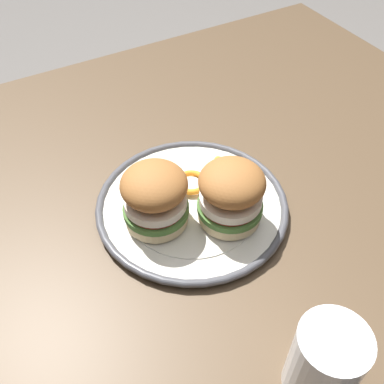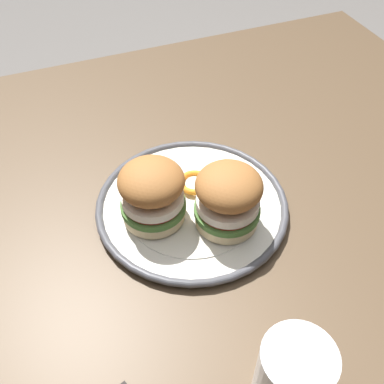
{
  "view_description": "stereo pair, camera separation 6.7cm",
  "coord_description": "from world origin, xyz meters",
  "px_view_note": "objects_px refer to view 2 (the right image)",
  "views": [
    {
      "loc": [
        0.23,
        0.44,
        1.29
      ],
      "look_at": [
        -0.01,
        0.02,
        0.78
      ],
      "focal_mm": 42.35,
      "sensor_mm": 36.0,
      "label": 1
    },
    {
      "loc": [
        0.17,
        0.47,
        1.29
      ],
      "look_at": [
        -0.01,
        0.02,
        0.78
      ],
      "focal_mm": 42.35,
      "sensor_mm": 36.0,
      "label": 2
    }
  ],
  "objects_px": {
    "dining_table": "(184,238)",
    "sandwich_half_right": "(152,192)",
    "drinking_glass": "(289,382)",
    "dinner_plate": "(192,205)",
    "sandwich_half_left": "(228,197)"
  },
  "relations": [
    {
      "from": "drinking_glass",
      "to": "dining_table",
      "type": "bearing_deg",
      "value": -90.3
    },
    {
      "from": "sandwich_half_left",
      "to": "sandwich_half_right",
      "type": "distance_m",
      "value": 0.11
    },
    {
      "from": "dinner_plate",
      "to": "drinking_glass",
      "type": "height_order",
      "value": "drinking_glass"
    },
    {
      "from": "sandwich_half_left",
      "to": "drinking_glass",
      "type": "distance_m",
      "value": 0.26
    },
    {
      "from": "dining_table",
      "to": "drinking_glass",
      "type": "distance_m",
      "value": 0.36
    },
    {
      "from": "drinking_glass",
      "to": "dinner_plate",
      "type": "bearing_deg",
      "value": -91.71
    },
    {
      "from": "dining_table",
      "to": "drinking_glass",
      "type": "relative_size",
      "value": 11.64
    },
    {
      "from": "sandwich_half_right",
      "to": "sandwich_half_left",
      "type": "bearing_deg",
      "value": 153.33
    },
    {
      "from": "dining_table",
      "to": "dinner_plate",
      "type": "relative_size",
      "value": 4.25
    },
    {
      "from": "sandwich_half_left",
      "to": "sandwich_half_right",
      "type": "bearing_deg",
      "value": -26.67
    },
    {
      "from": "sandwich_half_left",
      "to": "drinking_glass",
      "type": "xyz_separation_m",
      "value": [
        0.04,
        0.26,
        -0.02
      ]
    },
    {
      "from": "dining_table",
      "to": "drinking_glass",
      "type": "height_order",
      "value": "drinking_glass"
    },
    {
      "from": "sandwich_half_left",
      "to": "drinking_glass",
      "type": "height_order",
      "value": "sandwich_half_left"
    },
    {
      "from": "dining_table",
      "to": "dinner_plate",
      "type": "height_order",
      "value": "dinner_plate"
    },
    {
      "from": "dining_table",
      "to": "sandwich_half_right",
      "type": "bearing_deg",
      "value": 21.33
    }
  ]
}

